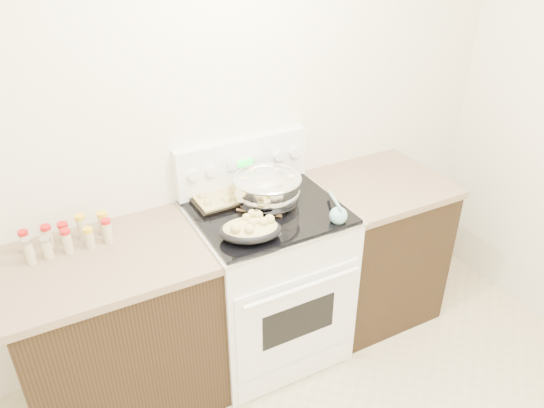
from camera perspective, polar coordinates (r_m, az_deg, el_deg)
room_shell at (r=1.17m, az=16.67°, el=-4.22°), size 4.10×3.60×2.75m
counter_left at (r=2.82m, az=-16.09°, el=-13.02°), size 0.93×0.67×0.92m
counter_right at (r=3.34m, az=10.68°, el=-4.56°), size 0.73×0.67×0.92m
kitchen_range at (r=2.98m, az=-0.50°, el=-8.01°), size 0.78×0.73×1.22m
mixing_bowl at (r=2.73m, az=-0.50°, el=1.43°), size 0.44×0.44×0.21m
roasting_pan at (r=2.48m, az=-2.32°, el=-2.69°), size 0.35×0.29×0.11m
baking_sheet at (r=2.80m, az=-5.02°, el=0.71°), size 0.35×0.25×0.06m
wooden_spoon at (r=2.62m, az=-1.94°, el=-1.68°), size 0.19×0.18×0.04m
blue_ladle at (r=2.63m, az=7.11°, el=-1.08°), size 0.15×0.28×0.11m
spice_jars at (r=2.62m, az=-21.08°, el=-3.23°), size 0.40×0.14×0.13m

